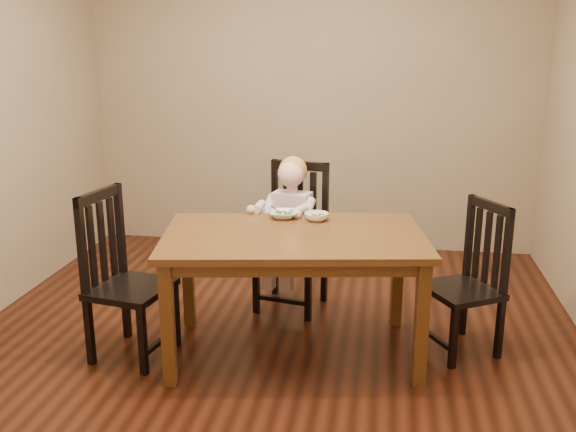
# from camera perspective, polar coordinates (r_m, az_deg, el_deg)

# --- Properties ---
(room) EXTENTS (4.01, 4.01, 2.71)m
(room) POSITION_cam_1_polar(r_m,az_deg,el_deg) (3.84, -1.48, 7.56)
(room) COLOR #451C0E
(room) RESTS_ON ground
(dining_table) EXTENTS (1.67, 1.15, 0.77)m
(dining_table) POSITION_cam_1_polar(r_m,az_deg,el_deg) (3.81, 0.52, -2.85)
(dining_table) COLOR #44260F
(dining_table) RESTS_ON room
(chair_child) EXTENTS (0.53, 0.51, 1.04)m
(chair_child) POSITION_cam_1_polar(r_m,az_deg,el_deg) (4.58, 0.49, -2.07)
(chair_child) COLOR black
(chair_child) RESTS_ON room
(chair_left) EXTENTS (0.50, 0.51, 1.03)m
(chair_left) POSITION_cam_1_polar(r_m,az_deg,el_deg) (3.99, -14.44, -5.41)
(chair_left) COLOR black
(chair_left) RESTS_ON room
(chair_right) EXTENTS (0.54, 0.55, 0.94)m
(chair_right) POSITION_cam_1_polar(r_m,az_deg,el_deg) (4.08, 15.74, -5.60)
(chair_right) COLOR black
(chair_right) RESTS_ON room
(toddler) EXTENTS (0.43, 0.49, 0.59)m
(toddler) POSITION_cam_1_polar(r_m,az_deg,el_deg) (4.49, 0.27, -0.37)
(toddler) COLOR silver
(toddler) RESTS_ON chair_child
(bowl_peas) EXTENTS (0.20, 0.20, 0.04)m
(bowl_peas) POSITION_cam_1_polar(r_m,az_deg,el_deg) (4.11, -0.40, 0.14)
(bowl_peas) COLOR white
(bowl_peas) RESTS_ON dining_table
(bowl_veg) EXTENTS (0.20, 0.20, 0.05)m
(bowl_veg) POSITION_cam_1_polar(r_m,az_deg,el_deg) (4.06, 2.54, -0.05)
(bowl_veg) COLOR white
(bowl_veg) RESTS_ON dining_table
(fork) EXTENTS (0.10, 0.08, 0.05)m
(fork) POSITION_cam_1_polar(r_m,az_deg,el_deg) (4.08, -0.96, 0.36)
(fork) COLOR silver
(fork) RESTS_ON bowl_peas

